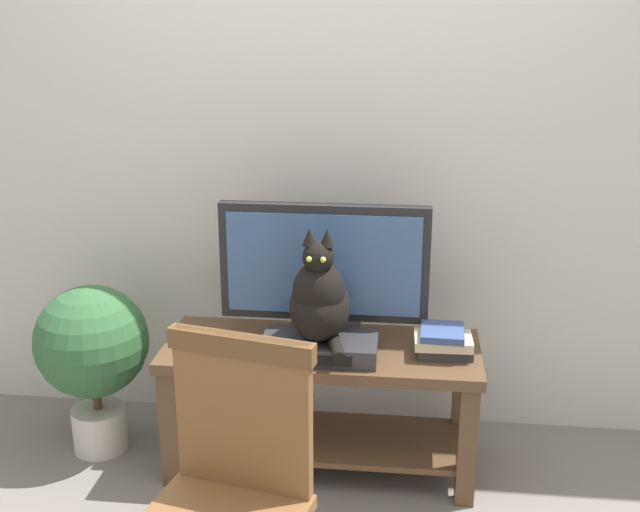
% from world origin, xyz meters
% --- Properties ---
extents(back_wall, '(7.00, 0.12, 2.80)m').
position_xyz_m(back_wall, '(0.00, 0.94, 1.40)').
color(back_wall, beige).
rests_on(back_wall, ground).
extents(tv_stand, '(1.22, 0.47, 0.53)m').
position_xyz_m(tv_stand, '(0.02, 0.45, 0.36)').
color(tv_stand, '#513823').
rests_on(tv_stand, ground).
extents(tv, '(0.81, 0.20, 0.54)m').
position_xyz_m(tv, '(0.02, 0.54, 0.82)').
color(tv, black).
rests_on(tv, tv_stand).
extents(media_box, '(0.43, 0.25, 0.07)m').
position_xyz_m(media_box, '(0.03, 0.37, 0.57)').
color(media_box, '#2D2D30').
rests_on(media_box, tv_stand).
extents(cat, '(0.23, 0.37, 0.44)m').
position_xyz_m(cat, '(0.03, 0.35, 0.76)').
color(cat, black).
rests_on(cat, media_box).
extents(wooden_chair, '(0.51, 0.51, 0.94)m').
position_xyz_m(wooden_chair, '(-0.13, -0.51, 0.54)').
color(wooden_chair, brown).
rests_on(wooden_chair, ground).
extents(book_stack, '(0.22, 0.18, 0.10)m').
position_xyz_m(book_stack, '(0.49, 0.43, 0.58)').
color(book_stack, '#2D2D33').
rests_on(book_stack, tv_stand).
extents(potted_plant, '(0.46, 0.46, 0.72)m').
position_xyz_m(potted_plant, '(-0.92, 0.48, 0.45)').
color(potted_plant, beige).
rests_on(potted_plant, ground).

